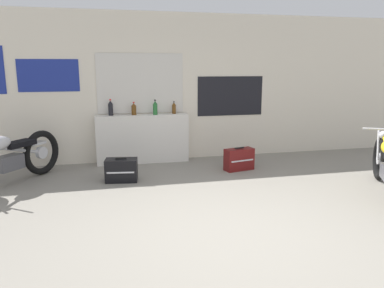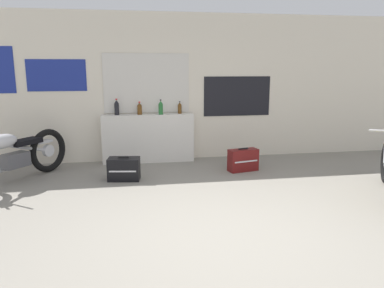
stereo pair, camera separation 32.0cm
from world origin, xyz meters
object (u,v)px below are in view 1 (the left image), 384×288
Objects in this scene: bottle_right_center at (174,108)px; motorcycle_silver at (4,159)px; bottle_center at (155,108)px; hard_case_darkred at (239,159)px; bottle_left_center at (134,109)px; bottle_leftmost at (111,108)px; hard_case_black at (121,170)px.

bottle_right_center reaches higher than motorcycle_silver.
bottle_center reaches higher than hard_case_darkred.
bottle_left_center is 1.03× the size of bottle_right_center.
bottle_leftmost is at bearing 32.65° from motorcycle_silver.
bottle_left_center reaches higher than motorcycle_silver.
bottle_leftmost is 0.56× the size of hard_case_black.
motorcycle_silver is 3.37× the size of hard_case_darkred.
hard_case_black is 2.07m from hard_case_darkred.
motorcycle_silver is (-2.43, -0.96, -0.60)m from bottle_center.
bottle_left_center reaches higher than bottle_right_center.
bottle_leftmost reaches higher than bottle_left_center.
hard_case_darkred is (1.75, -0.93, -0.83)m from bottle_left_center.
hard_case_black is at bearing -105.17° from bottle_left_center.
hard_case_darkred is at bearing -23.67° from bottle_leftmost.
bottle_center is 0.51× the size of hard_case_darkred.
bottle_right_center is at bearing 1.84° from bottle_left_center.
bottle_center is 1.20× the size of bottle_right_center.
bottle_right_center reaches higher than hard_case_black.
bottle_leftmost is 2.52m from hard_case_darkred.
motorcycle_silver is (-1.62, -1.04, -0.61)m from bottle_leftmost.
hard_case_darkred is at bearing 1.26° from motorcycle_silver.
bottle_left_center is 1.45m from hard_case_black.
motorcycle_silver is 1.75m from hard_case_black.
motorcycle_silver is at bearing -153.53° from bottle_left_center.
hard_case_black is at bearing -122.89° from bottle_center.
bottle_left_center reaches higher than hard_case_black.
bottle_leftmost is at bearing 174.86° from bottle_center.
motorcycle_silver is at bearing 176.01° from hard_case_black.
bottle_center is 2.68m from motorcycle_silver.
bottle_leftmost is 1.28× the size of bottle_right_center.
bottle_center is 0.15× the size of motorcycle_silver.
bottle_leftmost reaches higher than bottle_center.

